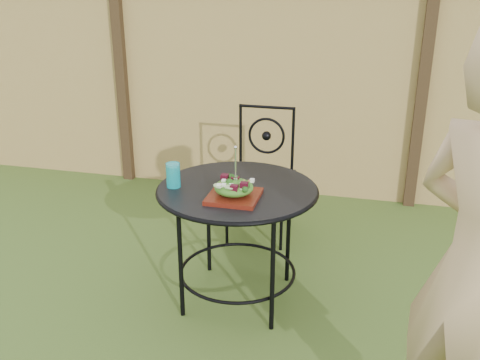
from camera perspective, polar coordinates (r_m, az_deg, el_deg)
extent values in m
plane|color=#284215|center=(3.09, -6.50, -15.90)|extent=(60.00, 60.00, 0.00)
cube|color=tan|center=(4.68, 2.51, 9.38)|extent=(8.00, 0.05, 1.80)
cube|color=black|center=(5.05, -12.45, 10.35)|extent=(0.09, 0.09, 1.90)
cube|color=black|center=(4.55, 18.82, 8.57)|extent=(0.09, 0.09, 1.90)
cylinder|color=black|center=(3.03, -0.28, -0.94)|extent=(0.90, 0.90, 0.02)
torus|color=black|center=(3.03, -0.28, -1.05)|extent=(0.92, 0.92, 0.02)
torus|color=black|center=(3.27, -0.26, -9.67)|extent=(0.70, 0.70, 0.02)
cylinder|color=black|center=(3.36, 5.19, -5.44)|extent=(0.03, 0.03, 0.71)
cylinder|color=black|center=(3.47, -3.39, -4.50)|extent=(0.03, 0.03, 0.71)
cylinder|color=black|center=(3.04, -6.36, -8.64)|extent=(0.03, 0.03, 0.71)
cylinder|color=black|center=(2.91, 3.49, -9.93)|extent=(0.03, 0.03, 0.71)
cube|color=black|center=(3.91, 2.16, 0.08)|extent=(0.46, 0.46, 0.03)
cylinder|color=black|center=(3.96, 2.90, 7.78)|extent=(0.42, 0.02, 0.02)
torus|color=black|center=(4.02, 2.84, 4.72)|extent=(0.28, 0.02, 0.28)
cylinder|color=black|center=(3.86, -1.43, -3.90)|extent=(0.02, 0.02, 0.44)
cylinder|color=black|center=(3.79, 4.44, -4.52)|extent=(0.02, 0.02, 0.44)
cylinder|color=black|center=(4.22, 0.03, -1.67)|extent=(0.02, 0.02, 0.44)
cylinder|color=black|center=(4.14, 5.40, -2.18)|extent=(0.02, 0.02, 0.44)
cylinder|color=black|center=(4.06, 0.06, 4.65)|extent=(0.02, 0.02, 0.50)
cylinder|color=black|center=(3.99, 5.66, 4.23)|extent=(0.02, 0.02, 0.50)
cube|color=#451209|center=(2.87, -0.65, -1.76)|extent=(0.27, 0.27, 0.02)
ellipsoid|color=#235614|center=(2.85, -0.66, -0.80)|extent=(0.21, 0.21, 0.08)
cylinder|color=silver|center=(2.80, -0.47, 1.64)|extent=(0.01, 0.01, 0.18)
cylinder|color=#0E9CA6|center=(3.03, -7.14, 0.52)|extent=(0.08, 0.08, 0.14)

